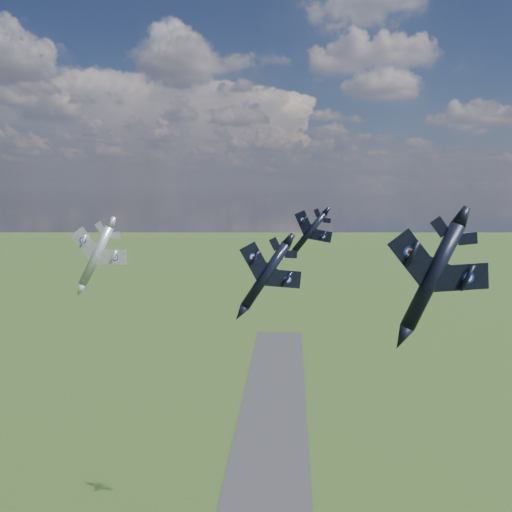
# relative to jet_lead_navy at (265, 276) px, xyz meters

# --- Properties ---
(jet_lead_navy) EXTENTS (12.19, 15.81, 8.28)m
(jet_lead_navy) POSITION_rel_jet_lead_navy_xyz_m (0.00, 0.00, 0.00)
(jet_lead_navy) COLOR black
(jet_right_navy) EXTENTS (10.92, 14.74, 6.97)m
(jet_right_navy) POSITION_rel_jet_lead_navy_xyz_m (16.73, -21.85, 4.07)
(jet_right_navy) COLOR black
(jet_high_navy) EXTENTS (10.12, 13.64, 7.73)m
(jet_high_navy) POSITION_rel_jet_lead_navy_xyz_m (7.08, 28.67, 3.45)
(jet_high_navy) COLOR black
(jet_left_silver) EXTENTS (11.76, 16.06, 8.27)m
(jet_left_silver) POSITION_rel_jet_lead_navy_xyz_m (-30.78, 16.11, 0.24)
(jet_left_silver) COLOR gray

